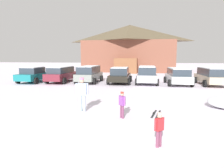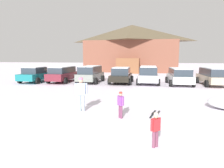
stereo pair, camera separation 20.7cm
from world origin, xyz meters
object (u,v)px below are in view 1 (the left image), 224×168
at_px(ski_lodge, 130,48).
at_px(skier_child_in_red_jacket, 159,128).
at_px(parked_black_sedan, 120,75).
at_px(skier_adult_in_blue_parka, 82,93).
at_px(parked_teal_hatchback, 34,75).
at_px(parked_maroon_van, 61,74).
at_px(parked_beige_suv, 211,76).
at_px(skier_child_in_purple_jacket, 122,103).
at_px(parked_white_suv, 178,76).
at_px(parked_silver_wagon, 147,74).
at_px(pair_of_skis, 156,114).
at_px(parked_grey_wagon, 89,74).

distance_m(ski_lodge, skier_child_in_red_jacket, 32.26).
height_order(ski_lodge, parked_black_sedan, ski_lodge).
bearing_deg(skier_adult_in_blue_parka, parked_black_sedan, 86.19).
bearing_deg(parked_teal_hatchback, parked_maroon_van, 10.91).
xyz_separation_m(parked_beige_suv, skier_child_in_red_jacket, (-5.88, -13.88, -0.30)).
height_order(parked_beige_suv, skier_child_in_purple_jacket, parked_beige_suv).
bearing_deg(parked_black_sedan, parked_white_suv, -3.46).
xyz_separation_m(skier_child_in_purple_jacket, skier_child_in_red_jacket, (1.35, -2.64, -0.07)).
relative_size(parked_maroon_van, parked_silver_wagon, 1.10).
bearing_deg(ski_lodge, skier_adult_in_blue_parka, -91.16).
relative_size(parked_black_sedan, skier_child_in_purple_jacket, 3.75).
bearing_deg(pair_of_skis, parked_white_suv, 75.20).
distance_m(ski_lodge, pair_of_skis, 28.97).
distance_m(parked_teal_hatchback, parked_beige_suv, 17.48).
bearing_deg(skier_child_in_purple_jacket, parked_teal_hatchback, 133.53).
bearing_deg(skier_adult_in_blue_parka, parked_grey_wagon, 103.05).
bearing_deg(parked_beige_suv, parked_teal_hatchback, -178.54).
relative_size(parked_grey_wagon, skier_child_in_red_jacket, 4.16).
height_order(parked_silver_wagon, skier_child_in_purple_jacket, parked_silver_wagon).
bearing_deg(parked_grey_wagon, parked_beige_suv, -0.86).
height_order(parked_teal_hatchback, skier_child_in_red_jacket, parked_teal_hatchback).
height_order(skier_child_in_red_jacket, skier_adult_in_blue_parka, skier_adult_in_blue_parka).
distance_m(parked_silver_wagon, skier_adult_in_blue_parka, 11.13).
height_order(parked_beige_suv, pair_of_skis, parked_beige_suv).
distance_m(parked_grey_wagon, skier_child_in_purple_jacket, 12.26).
height_order(parked_teal_hatchback, parked_silver_wagon, parked_silver_wagon).
relative_size(parked_black_sedan, pair_of_skis, 3.19).
bearing_deg(parked_grey_wagon, pair_of_skis, -60.49).
height_order(skier_child_in_purple_jacket, skier_child_in_red_jacket, skier_child_in_purple_jacket).
bearing_deg(parked_maroon_van, parked_grey_wagon, 1.60).
xyz_separation_m(parked_grey_wagon, parked_black_sedan, (3.18, 0.05, -0.11)).
distance_m(parked_black_sedan, pair_of_skis, 11.08).
distance_m(parked_silver_wagon, parked_beige_suv, 5.89).
bearing_deg(parked_silver_wagon, skier_child_in_red_jacket, -89.97).
height_order(parked_maroon_van, parked_white_suv, parked_maroon_van).
distance_m(parked_teal_hatchback, parked_maroon_van, 2.85).
height_order(ski_lodge, skier_child_in_red_jacket, ski_lodge).
bearing_deg(parked_black_sedan, parked_grey_wagon, -179.02).
relative_size(skier_child_in_red_jacket, pair_of_skis, 0.76).
xyz_separation_m(ski_lodge, parked_black_sedan, (0.14, -17.82, -3.45)).
bearing_deg(skier_child_in_red_jacket, skier_child_in_purple_jacket, 117.09).
bearing_deg(parked_maroon_van, skier_child_in_red_jacket, -57.77).
bearing_deg(parked_teal_hatchback, skier_adult_in_blue_parka, -50.63).
xyz_separation_m(parked_teal_hatchback, skier_child_in_red_jacket, (11.60, -13.43, -0.22)).
bearing_deg(parked_grey_wagon, parked_teal_hatchback, -173.84).
bearing_deg(parked_silver_wagon, ski_lodge, 98.88).
xyz_separation_m(ski_lodge, skier_adult_in_blue_parka, (-0.58, -28.52, -3.32)).
height_order(parked_teal_hatchback, parked_white_suv, parked_teal_hatchback).
bearing_deg(parked_beige_suv, skier_child_in_red_jacket, -112.95).
bearing_deg(parked_grey_wagon, parked_maroon_van, -178.40).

